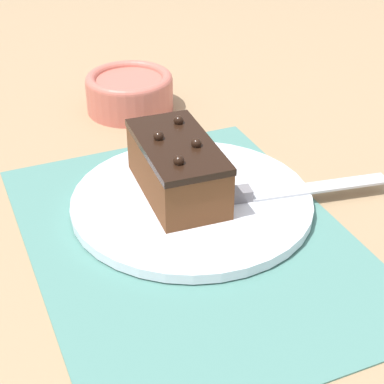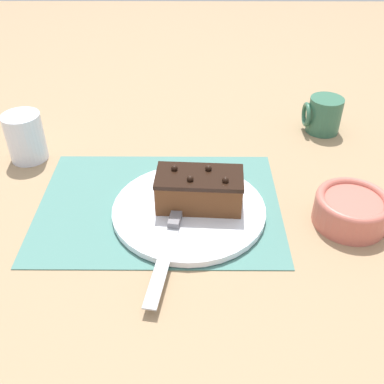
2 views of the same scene
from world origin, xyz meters
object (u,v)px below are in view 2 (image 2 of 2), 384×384
object	(u,v)px
cake_plate	(189,210)
coffee_mug	(323,115)
chocolate_cake	(199,190)
small_bowl	(352,209)
drinking_glass	(25,137)
serving_knife	(173,229)

from	to	relation	value
cake_plate	coffee_mug	distance (m)	0.45
chocolate_cake	cake_plate	bearing A→B (deg)	28.75
cake_plate	small_bowl	bearing A→B (deg)	175.86
cake_plate	small_bowl	size ratio (longest dim) A/B	2.14
chocolate_cake	drinking_glass	world-z (taller)	drinking_glass
drinking_glass	small_bowl	size ratio (longest dim) A/B	0.79
cake_plate	serving_knife	xyz separation A→B (m)	(0.03, 0.07, 0.01)
serving_knife	coffee_mug	size ratio (longest dim) A/B	2.90
cake_plate	serving_knife	distance (m)	0.07
chocolate_cake	serving_knife	distance (m)	0.09
chocolate_cake	coffee_mug	size ratio (longest dim) A/B	1.83
coffee_mug	serving_knife	bearing A→B (deg)	48.04
drinking_glass	serving_knife	bearing A→B (deg)	141.61
cake_plate	small_bowl	world-z (taller)	small_bowl
small_bowl	coffee_mug	world-z (taller)	coffee_mug
cake_plate	chocolate_cake	bearing A→B (deg)	-151.25
cake_plate	small_bowl	distance (m)	0.29
serving_knife	coffee_mug	bearing A→B (deg)	-122.87
cake_plate	drinking_glass	distance (m)	0.41
drinking_glass	chocolate_cake	bearing A→B (deg)	153.86
small_bowl	coffee_mug	size ratio (longest dim) A/B	1.50
serving_knife	drinking_glass	xyz separation A→B (m)	(0.33, -0.26, 0.03)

